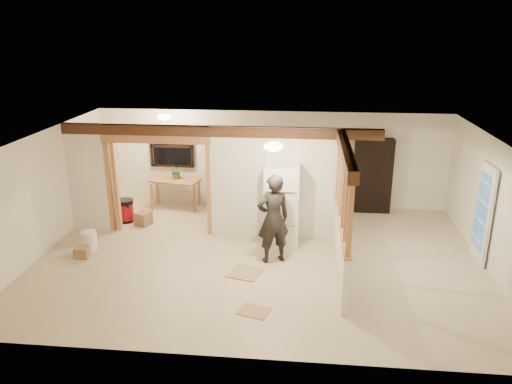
# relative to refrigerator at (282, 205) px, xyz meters

# --- Properties ---
(floor) EXTENTS (9.00, 6.50, 0.01)m
(floor) POSITION_rel_refrigerator_xyz_m (-0.41, -0.79, -0.89)
(floor) COLOR #C4B092
(floor) RESTS_ON ground
(ceiling) EXTENTS (9.00, 6.50, 0.01)m
(ceiling) POSITION_rel_refrigerator_xyz_m (-0.41, -0.79, 1.61)
(ceiling) COLOR white
(wall_back) EXTENTS (9.00, 0.01, 2.50)m
(wall_back) POSITION_rel_refrigerator_xyz_m (-0.41, 2.46, 0.36)
(wall_back) COLOR silver
(wall_back) RESTS_ON floor
(wall_front) EXTENTS (9.00, 0.01, 2.50)m
(wall_front) POSITION_rel_refrigerator_xyz_m (-0.41, -4.04, 0.36)
(wall_front) COLOR silver
(wall_front) RESTS_ON floor
(wall_left) EXTENTS (0.01, 6.50, 2.50)m
(wall_left) POSITION_rel_refrigerator_xyz_m (-4.91, -0.79, 0.36)
(wall_left) COLOR silver
(wall_left) RESTS_ON floor
(wall_right) EXTENTS (0.01, 6.50, 2.50)m
(wall_right) POSITION_rel_refrigerator_xyz_m (4.09, -0.79, 0.36)
(wall_right) COLOR silver
(wall_right) RESTS_ON floor
(partition_left_stub) EXTENTS (0.90, 0.12, 2.50)m
(partition_left_stub) POSITION_rel_refrigerator_xyz_m (-4.46, 0.41, 0.36)
(partition_left_stub) COLOR silver
(partition_left_stub) RESTS_ON floor
(partition_center) EXTENTS (2.80, 0.12, 2.50)m
(partition_center) POSITION_rel_refrigerator_xyz_m (-0.21, 0.41, 0.36)
(partition_center) COLOR silver
(partition_center) RESTS_ON floor
(doorway_frame) EXTENTS (2.46, 0.14, 2.20)m
(doorway_frame) POSITION_rel_refrigerator_xyz_m (-2.81, 0.41, 0.21)
(doorway_frame) COLOR #B57B4C
(doorway_frame) RESTS_ON floor
(header_beam_back) EXTENTS (7.00, 0.18, 0.22)m
(header_beam_back) POSITION_rel_refrigerator_xyz_m (-1.41, 0.41, 1.49)
(header_beam_back) COLOR #4C2B1A
(header_beam_back) RESTS_ON ceiling
(header_beam_right) EXTENTS (0.18, 3.30, 0.22)m
(header_beam_right) POSITION_rel_refrigerator_xyz_m (1.19, -1.19, 1.49)
(header_beam_right) COLOR #4C2B1A
(header_beam_right) RESTS_ON ceiling
(pony_wall) EXTENTS (0.12, 3.20, 1.00)m
(pony_wall) POSITION_rel_refrigerator_xyz_m (1.19, -1.19, -0.39)
(pony_wall) COLOR silver
(pony_wall) RESTS_ON floor
(stud_partition) EXTENTS (0.14, 3.20, 1.32)m
(stud_partition) POSITION_rel_refrigerator_xyz_m (1.19, -1.19, 0.77)
(stud_partition) COLOR #B57B4C
(stud_partition) RESTS_ON pony_wall
(window_back) EXTENTS (1.12, 0.10, 1.10)m
(window_back) POSITION_rel_refrigerator_xyz_m (-3.01, 2.38, 0.66)
(window_back) COLOR black
(window_back) RESTS_ON wall_back
(french_door) EXTENTS (0.12, 0.86, 2.00)m
(french_door) POSITION_rel_refrigerator_xyz_m (4.01, -0.39, 0.11)
(french_door) COLOR white
(french_door) RESTS_ON floor
(ceiling_dome_main) EXTENTS (0.36, 0.36, 0.16)m
(ceiling_dome_main) POSITION_rel_refrigerator_xyz_m (-0.11, -1.29, 1.59)
(ceiling_dome_main) COLOR #FFEABF
(ceiling_dome_main) RESTS_ON ceiling
(ceiling_dome_util) EXTENTS (0.32, 0.32, 0.14)m
(ceiling_dome_util) POSITION_rel_refrigerator_xyz_m (-2.91, 1.51, 1.59)
(ceiling_dome_util) COLOR #FFEABF
(ceiling_dome_util) RESTS_ON ceiling
(hanging_bulb) EXTENTS (0.07, 0.07, 0.07)m
(hanging_bulb) POSITION_rel_refrigerator_xyz_m (-2.41, 0.81, 1.29)
(hanging_bulb) COLOR #FFD88C
(hanging_bulb) RESTS_ON ceiling
(refrigerator) EXTENTS (0.73, 0.71, 1.77)m
(refrigerator) POSITION_rel_refrigerator_xyz_m (0.00, 0.00, 0.00)
(refrigerator) COLOR white
(refrigerator) RESTS_ON floor
(woman) EXTENTS (0.78, 0.67, 1.82)m
(woman) POSITION_rel_refrigerator_xyz_m (-0.13, -0.86, 0.03)
(woman) COLOR black
(woman) RESTS_ON floor
(work_table) EXTENTS (1.33, 0.85, 0.77)m
(work_table) POSITION_rel_refrigerator_xyz_m (-2.86, 1.99, -0.50)
(work_table) COLOR #B57B4C
(work_table) RESTS_ON floor
(potted_plant) EXTENTS (0.42, 0.40, 0.37)m
(potted_plant) POSITION_rel_refrigerator_xyz_m (-2.83, 2.05, 0.07)
(potted_plant) COLOR #2F6328
(potted_plant) RESTS_ON work_table
(shop_vac) EXTENTS (0.46, 0.46, 0.56)m
(shop_vac) POSITION_rel_refrigerator_xyz_m (-3.83, 0.93, -0.61)
(shop_vac) COLOR maroon
(shop_vac) RESTS_ON floor
(bookshelf) EXTENTS (0.95, 0.32, 1.90)m
(bookshelf) POSITION_rel_refrigerator_xyz_m (2.17, 2.24, 0.06)
(bookshelf) COLOR black
(bookshelf) RESTS_ON floor
(bucket) EXTENTS (0.42, 0.42, 0.41)m
(bucket) POSITION_rel_refrigerator_xyz_m (-4.05, -0.71, -0.68)
(bucket) COLOR white
(bucket) RESTS_ON floor
(box_util_a) EXTENTS (0.36, 0.32, 0.28)m
(box_util_a) POSITION_rel_refrigerator_xyz_m (-1.57, 0.72, -0.74)
(box_util_a) COLOR #916446
(box_util_a) RESTS_ON floor
(box_util_b) EXTENTS (0.43, 0.43, 0.31)m
(box_util_b) POSITION_rel_refrigerator_xyz_m (-3.35, 0.76, -0.73)
(box_util_b) COLOR #916446
(box_util_b) RESTS_ON floor
(box_front) EXTENTS (0.28, 0.24, 0.22)m
(box_front) POSITION_rel_refrigerator_xyz_m (-4.04, -1.12, -0.77)
(box_front) COLOR #916446
(box_front) RESTS_ON floor
(floor_panel_near) EXTENTS (0.72, 0.72, 0.02)m
(floor_panel_near) POSITION_rel_refrigerator_xyz_m (-0.63, -1.46, -0.88)
(floor_panel_near) COLOR tan
(floor_panel_near) RESTS_ON floor
(floor_panel_far) EXTENTS (0.58, 0.52, 0.02)m
(floor_panel_far) POSITION_rel_refrigerator_xyz_m (-0.31, -2.80, -0.88)
(floor_panel_far) COLOR tan
(floor_panel_far) RESTS_ON floor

